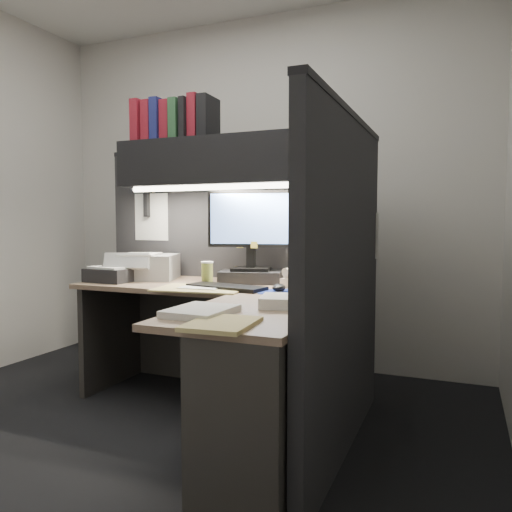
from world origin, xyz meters
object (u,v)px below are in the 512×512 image
keyboard (226,287)px  telephone (306,280)px  desk (224,359)px  overhead_shelf (233,162)px  monitor (251,246)px  printer (145,267)px  notebook_stack (112,275)px  coffee_cup (207,274)px

keyboard → telephone: 0.47m
desk → overhead_shelf: bearing=111.8°
monitor → overhead_shelf: bearing=150.2°
telephone → printer: printer is taller
overhead_shelf → telephone: 0.90m
monitor → printer: size_ratio=1.42×
notebook_stack → keyboard: bearing=-3.3°
overhead_shelf → monitor: (0.14, -0.04, -0.54)m
desk → printer: (-0.90, 0.64, 0.37)m
coffee_cup → notebook_stack: 0.65m
desk → coffee_cup: 0.73m
desk → notebook_stack: notebook_stack is taller
monitor → notebook_stack: bearing=-176.2°
telephone → keyboard: bearing=-127.1°
keyboard → printer: printer is taller
desk → keyboard: keyboard is taller
desk → printer: bearing=144.8°
monitor → printer: bearing=171.5°
monitor → printer: monitor is taller
telephone → coffee_cup: size_ratio=1.69×
telephone → notebook_stack: 1.26m
overhead_shelf → printer: size_ratio=3.78×
keyboard → notebook_stack: 0.84m
telephone → coffee_cup: (-0.60, -0.11, 0.02)m
telephone → notebook_stack: bearing=-150.4°
notebook_stack → desk: bearing=-23.2°
coffee_cup → overhead_shelf: bearing=72.7°
overhead_shelf → coffee_cup: (-0.07, -0.23, -0.70)m
monitor → keyboard: (-0.01, -0.33, -0.22)m
printer → notebook_stack: (-0.11, -0.20, -0.04)m
keyboard → coffee_cup: bearing=155.1°
monitor → keyboard: 0.39m
desk → telephone: bearing=70.6°
coffee_cup → notebook_stack: size_ratio=0.46×
overhead_shelf → coffee_cup: overhead_shelf is taller
overhead_shelf → notebook_stack: overhead_shelf is taller
printer → coffee_cup: bearing=-31.2°
desk → coffee_cup: bearing=125.1°
monitor → telephone: bearing=-24.8°
desk → printer: printer is taller
printer → telephone: bearing=-19.3°
telephone → coffee_cup: bearing=-149.0°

